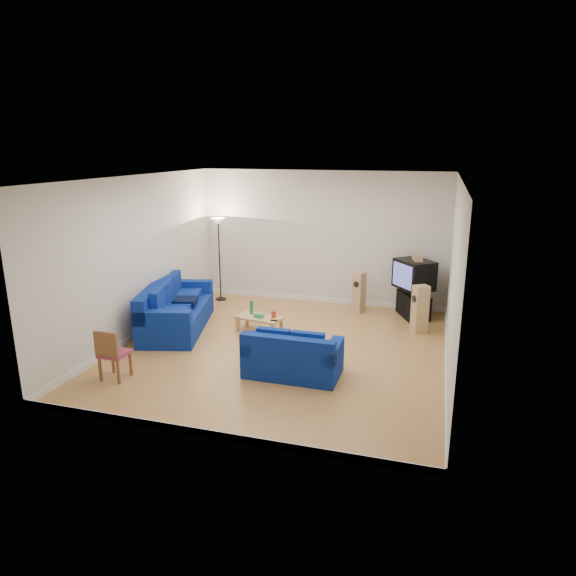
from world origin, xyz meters
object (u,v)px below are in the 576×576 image
(coffee_table, at_px, (259,319))
(tv_stand, at_px, (413,305))
(television, at_px, (414,274))
(sofa_three_seat, at_px, (174,312))
(sofa_loveseat, at_px, (292,359))

(coffee_table, xyz_separation_m, tv_stand, (3.00, 1.95, -0.01))
(tv_stand, relative_size, television, 0.86)
(sofa_three_seat, xyz_separation_m, sofa_loveseat, (3.03, -1.53, -0.06))
(sofa_loveseat, relative_size, tv_stand, 1.76)
(television, bearing_deg, sofa_three_seat, -104.05)
(coffee_table, bearing_deg, television, 33.68)
(sofa_three_seat, xyz_separation_m, tv_stand, (4.79, 2.25, -0.09))
(sofa_three_seat, height_order, tv_stand, sofa_three_seat)
(coffee_table, height_order, television, television)
(sofa_loveseat, bearing_deg, coffee_table, 124.39)
(television, bearing_deg, tv_stand, 10.09)
(sofa_three_seat, height_order, sofa_loveseat, sofa_three_seat)
(sofa_three_seat, distance_m, coffee_table, 1.82)
(sofa_three_seat, bearing_deg, television, 100.63)
(sofa_loveseat, xyz_separation_m, tv_stand, (1.77, 3.78, -0.02))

